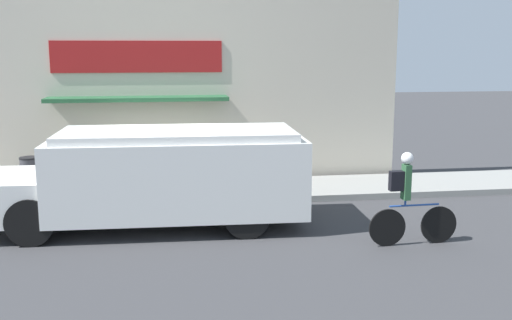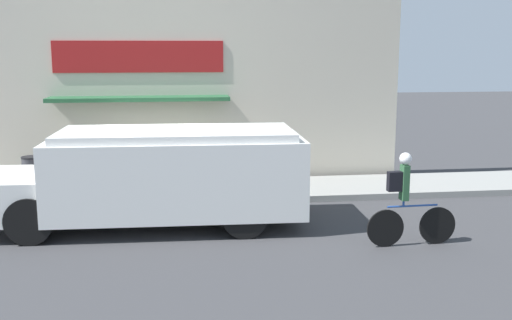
% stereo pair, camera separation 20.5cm
% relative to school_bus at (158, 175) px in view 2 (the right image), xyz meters
% --- Properties ---
extents(ground_plane, '(70.00, 70.00, 0.00)m').
position_rel_school_bus_xyz_m(ground_plane, '(0.04, 1.48, -1.07)').
color(ground_plane, '#38383A').
extents(sidewalk, '(28.00, 2.22, 0.16)m').
position_rel_school_bus_xyz_m(sidewalk, '(0.04, 2.59, -0.99)').
color(sidewalk, gray).
rests_on(sidewalk, ground_plane).
extents(storefront, '(12.86, 1.01, 5.97)m').
position_rel_school_bus_xyz_m(storefront, '(0.02, 3.97, 1.90)').
color(storefront, beige).
rests_on(storefront, ground_plane).
extents(school_bus, '(6.57, 2.76, 2.00)m').
position_rel_school_bus_xyz_m(school_bus, '(0.00, 0.00, 0.00)').
color(school_bus, white).
rests_on(school_bus, ground_plane).
extents(cyclist, '(1.73, 0.22, 1.76)m').
position_rel_school_bus_xyz_m(cyclist, '(4.56, -1.84, -0.23)').
color(cyclist, black).
rests_on(cyclist, ground_plane).
extents(trash_bin, '(0.48, 0.48, 0.80)m').
position_rel_school_bus_xyz_m(trash_bin, '(-3.22, 3.24, -0.51)').
color(trash_bin, '#38383D').
rests_on(trash_bin, sidewalk).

